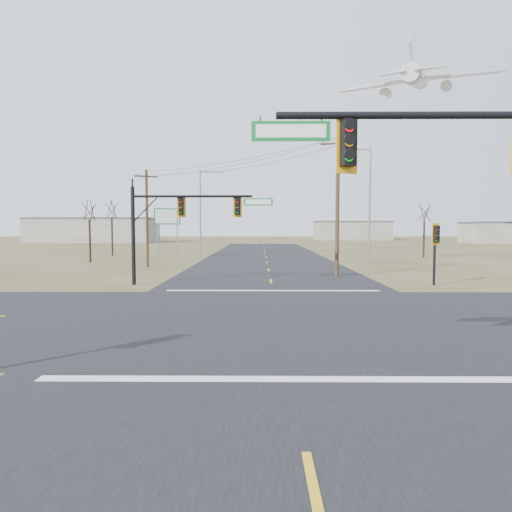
{
  "coord_description": "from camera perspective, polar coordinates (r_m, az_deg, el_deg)",
  "views": [
    {
      "loc": [
        -0.74,
        -18.06,
        3.62
      ],
      "look_at": [
        -0.9,
        1.0,
        2.4
      ],
      "focal_mm": 32.0,
      "sensor_mm": 36.0,
      "label": 1
    }
  ],
  "objects": [
    {
      "name": "mast_arm_far",
      "position": [
        28.74,
        -8.83,
        5.25
      ],
      "size": [
        8.82,
        0.51,
        6.11
      ],
      "rotation": [
        0.0,
        0.0,
        0.21
      ],
      "color": "black",
      "rests_on": "ground"
    },
    {
      "name": "warehouse_right",
      "position": [
        117.17,
        28.9,
        2.53
      ],
      "size": [
        18.0,
        10.0,
        4.5
      ],
      "primitive_type": "cube",
      "color": "#AAA597",
      "rests_on": "ground"
    },
    {
      "name": "stop_bar_near",
      "position": [
        11.17,
        4.41,
        -15.08
      ],
      "size": [
        12.0,
        0.4,
        0.01
      ],
      "primitive_type": "cube",
      "color": "silver",
      "rests_on": "road_ns"
    },
    {
      "name": "jet_airliner",
      "position": [
        86.65,
        19.33,
        20.3
      ],
      "size": [
        23.84,
        24.37,
        11.48
      ],
      "rotation": [
        0.0,
        -0.21,
        1.14
      ],
      "color": "silver"
    },
    {
      "name": "bare_tree_b",
      "position": [
        60.26,
        -17.61,
        5.67
      ],
      "size": [
        3.44,
        3.44,
        7.4
      ],
      "rotation": [
        0.0,
        0.0,
        -0.21
      ],
      "color": "black",
      "rests_on": "ground"
    },
    {
      "name": "ground",
      "position": [
        18.43,
        2.79,
        -7.67
      ],
      "size": [
        320.0,
        320.0,
        0.0
      ],
      "primitive_type": "plane",
      "color": "brown",
      "rests_on": "ground"
    },
    {
      "name": "warehouse_left",
      "position": [
        114.97,
        -19.53,
        3.01
      ],
      "size": [
        28.0,
        14.0,
        5.5
      ],
      "primitive_type": "cube",
      "color": "#AAA597",
      "rests_on": "ground"
    },
    {
      "name": "streetlight_a",
      "position": [
        45.22,
        13.71,
        6.92
      ],
      "size": [
        3.12,
        0.41,
        11.18
      ],
      "rotation": [
        0.0,
        0.0,
        -0.22
      ],
      "color": "gray",
      "rests_on": "ground"
    },
    {
      "name": "bare_tree_c",
      "position": [
        57.48,
        20.31,
        5.11
      ],
      "size": [
        3.27,
        3.27,
        6.77
      ],
      "rotation": [
        0.0,
        0.0,
        0.16
      ],
      "color": "black",
      "rests_on": "ground"
    },
    {
      "name": "utility_pole_far",
      "position": [
        42.23,
        -13.48,
        4.83
      ],
      "size": [
        2.01,
        0.95,
        8.73
      ],
      "rotation": [
        0.0,
        0.0,
        0.4
      ],
      "color": "#46321E",
      "rests_on": "ground"
    },
    {
      "name": "streetlight_c",
      "position": [
        56.53,
        -6.74,
        5.97
      ],
      "size": [
        2.95,
        0.34,
        10.56
      ],
      "rotation": [
        0.0,
        0.0,
        -0.14
      ],
      "color": "gray",
      "rests_on": "ground"
    },
    {
      "name": "warehouse_mid",
      "position": [
        130.62,
        11.85,
        3.08
      ],
      "size": [
        20.0,
        12.0,
        5.0
      ],
      "primitive_type": "cube",
      "color": "#AAA597",
      "rests_on": "ground"
    },
    {
      "name": "highway_sign",
      "position": [
        55.83,
        -11.01,
        4.14
      ],
      "size": [
        3.0,
        1.04,
        5.86
      ],
      "rotation": [
        0.0,
        0.0,
        0.31
      ],
      "color": "gray",
      "rests_on": "ground"
    },
    {
      "name": "road_ew",
      "position": [
        18.43,
        2.79,
        -7.64
      ],
      "size": [
        160.0,
        14.0,
        0.02
      ],
      "primitive_type": "cube",
      "color": "black",
      "rests_on": "ground"
    },
    {
      "name": "utility_pole_near",
      "position": [
        33.43,
        10.15,
        6.4
      ],
      "size": [
        2.44,
        0.72,
        10.16
      ],
      "rotation": [
        0.0,
        0.0,
        -0.25
      ],
      "color": "#46321E",
      "rests_on": "ground"
    },
    {
      "name": "bare_tree_a",
      "position": [
        49.54,
        -20.13,
        5.5
      ],
      "size": [
        3.02,
        3.02,
        6.84
      ],
      "rotation": [
        0.0,
        0.0,
        0.08
      ],
      "color": "black",
      "rests_on": "ground"
    },
    {
      "name": "stop_bar_far",
      "position": [
        25.82,
        2.12,
        -4.34
      ],
      "size": [
        12.0,
        0.4,
        0.01
      ],
      "primitive_type": "cube",
      "color": "silver",
      "rests_on": "road_ns"
    },
    {
      "name": "road_ns",
      "position": [
        18.43,
        2.79,
        -7.63
      ],
      "size": [
        14.0,
        160.0,
        0.02
      ],
      "primitive_type": "cube",
      "color": "black",
      "rests_on": "ground"
    },
    {
      "name": "pedestal_signal_ne",
      "position": [
        30.08,
        21.56,
        1.98
      ],
      "size": [
        0.68,
        0.6,
        3.88
      ],
      "rotation": [
        0.0,
        0.0,
        0.43
      ],
      "color": "black",
      "rests_on": "ground"
    }
  ]
}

